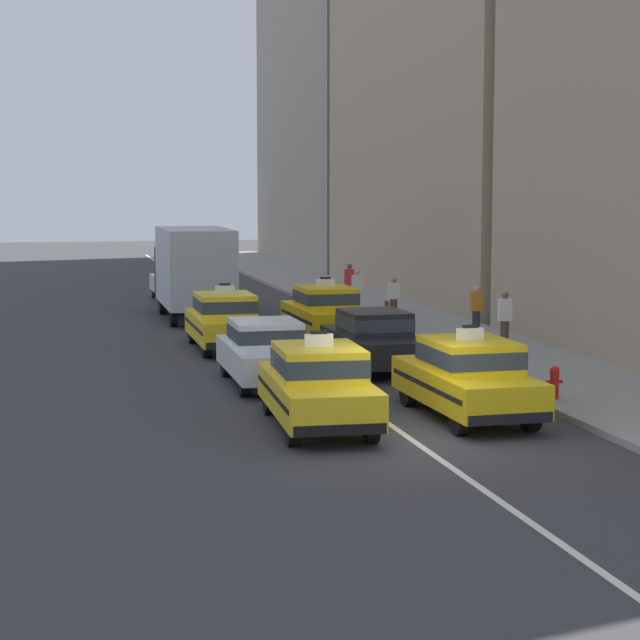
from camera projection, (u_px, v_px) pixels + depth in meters
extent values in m
plane|color=#353538|center=(411.00, 440.00, 22.07)|extent=(160.00, 160.00, 0.00)
cube|color=silver|center=(240.00, 320.00, 41.41)|extent=(0.14, 80.00, 0.01)
cube|color=gray|center=(435.00, 331.00, 37.84)|extent=(4.00, 90.00, 0.15)
cube|color=gray|center=(336.00, 50.00, 70.02)|extent=(6.00, 20.45, 25.70)
cylinder|color=black|center=(270.00, 399.00, 24.48)|extent=(0.27, 0.65, 0.64)
cylinder|color=black|center=(338.00, 397.00, 24.75)|extent=(0.27, 0.65, 0.64)
cylinder|color=black|center=(293.00, 429.00, 21.49)|extent=(0.27, 0.65, 0.64)
cylinder|color=black|center=(371.00, 426.00, 21.76)|extent=(0.27, 0.65, 0.64)
cube|color=yellow|center=(317.00, 394.00, 23.08)|extent=(2.00, 4.58, 0.70)
cube|color=black|center=(317.00, 392.00, 23.08)|extent=(2.01, 4.22, 0.10)
cube|color=yellow|center=(319.00, 362.00, 22.86)|extent=(1.69, 2.17, 0.64)
cube|color=#2D3842|center=(319.00, 362.00, 22.86)|extent=(1.72, 2.19, 0.35)
cube|color=white|center=(319.00, 340.00, 22.81)|extent=(0.56, 0.15, 0.24)
cube|color=black|center=(319.00, 332.00, 22.79)|extent=(0.32, 0.12, 0.06)
cube|color=black|center=(299.00, 388.00, 25.27)|extent=(1.71, 0.22, 0.20)
cube|color=black|center=(340.00, 430.00, 20.95)|extent=(1.71, 0.22, 0.20)
cylinder|color=black|center=(226.00, 364.00, 29.26)|extent=(0.24, 0.64, 0.64)
cylinder|color=black|center=(283.00, 362.00, 29.58)|extent=(0.24, 0.64, 0.64)
cylinder|color=black|center=(244.00, 383.00, 26.52)|extent=(0.24, 0.64, 0.64)
cylinder|color=black|center=(306.00, 380.00, 26.83)|extent=(0.24, 0.64, 0.64)
cube|color=silver|center=(265.00, 358.00, 28.01)|extent=(1.79, 4.31, 0.66)
cube|color=silver|center=(265.00, 333.00, 27.84)|extent=(1.57, 1.91, 0.60)
cube|color=#2D3842|center=(265.00, 333.00, 27.84)|extent=(1.59, 1.93, 0.33)
cylinder|color=black|center=(193.00, 333.00, 35.42)|extent=(0.24, 0.64, 0.64)
cylinder|color=black|center=(241.00, 331.00, 35.76)|extent=(0.24, 0.64, 0.64)
cylinder|color=black|center=(207.00, 346.00, 32.46)|extent=(0.24, 0.64, 0.64)
cylinder|color=black|center=(259.00, 345.00, 32.80)|extent=(0.24, 0.64, 0.64)
cube|color=yellow|center=(224.00, 327.00, 34.07)|extent=(1.81, 4.50, 0.70)
cube|color=black|center=(224.00, 325.00, 34.07)|extent=(1.83, 4.14, 0.10)
cube|color=yellow|center=(225.00, 304.00, 33.85)|extent=(1.60, 2.10, 0.64)
cube|color=#2D3842|center=(225.00, 304.00, 33.85)|extent=(1.62, 2.12, 0.35)
cube|color=white|center=(225.00, 289.00, 33.80)|extent=(0.56, 0.12, 0.24)
cube|color=black|center=(225.00, 284.00, 33.78)|extent=(0.32, 0.11, 0.06)
cube|color=black|center=(214.00, 326.00, 36.24)|extent=(1.71, 0.14, 0.20)
cube|color=black|center=(237.00, 345.00, 31.96)|extent=(1.71, 0.14, 0.20)
cylinder|color=black|center=(162.00, 306.00, 43.33)|extent=(0.24, 0.64, 0.64)
cylinder|color=black|center=(213.00, 305.00, 43.76)|extent=(0.24, 0.64, 0.64)
cylinder|color=black|center=(174.00, 317.00, 39.56)|extent=(0.24, 0.64, 0.64)
cylinder|color=black|center=(229.00, 316.00, 39.99)|extent=(0.24, 0.64, 0.64)
cube|color=black|center=(185.00, 275.00, 44.37)|extent=(2.10, 2.20, 2.10)
cube|color=#2D3842|center=(181.00, 266.00, 45.37)|extent=(1.93, 0.06, 0.76)
cube|color=#B2B7C1|center=(195.00, 267.00, 41.16)|extent=(2.30, 5.20, 2.70)
cylinder|color=black|center=(155.00, 290.00, 49.75)|extent=(0.25, 0.64, 0.64)
cylinder|color=black|center=(189.00, 289.00, 50.11)|extent=(0.25, 0.64, 0.64)
cylinder|color=black|center=(163.00, 296.00, 47.02)|extent=(0.25, 0.64, 0.64)
cylinder|color=black|center=(198.00, 295.00, 47.37)|extent=(0.25, 0.64, 0.64)
cube|color=silver|center=(176.00, 285.00, 48.52)|extent=(1.84, 4.33, 0.66)
cube|color=silver|center=(176.00, 270.00, 48.36)|extent=(1.59, 1.93, 0.60)
cube|color=#2D3842|center=(176.00, 270.00, 48.36)|extent=(1.61, 1.95, 0.33)
cylinder|color=black|center=(409.00, 392.00, 25.37)|extent=(0.25, 0.64, 0.64)
cylinder|color=black|center=(472.00, 389.00, 25.74)|extent=(0.25, 0.64, 0.64)
cylinder|color=black|center=(460.00, 419.00, 22.43)|extent=(0.25, 0.64, 0.64)
cylinder|color=black|center=(531.00, 415.00, 22.80)|extent=(0.25, 0.64, 0.64)
cube|color=yellow|center=(467.00, 386.00, 24.05)|extent=(1.89, 4.54, 0.70)
cube|color=black|center=(467.00, 384.00, 24.04)|extent=(1.91, 4.18, 0.10)
cube|color=yellow|center=(470.00, 355.00, 23.82)|extent=(1.64, 2.13, 0.64)
cube|color=#2D3842|center=(470.00, 355.00, 23.82)|extent=(1.66, 2.15, 0.35)
cube|color=white|center=(470.00, 334.00, 23.77)|extent=(0.56, 0.13, 0.24)
cube|color=black|center=(470.00, 326.00, 23.76)|extent=(0.32, 0.12, 0.06)
cube|color=black|center=(430.00, 381.00, 26.20)|extent=(1.71, 0.18, 0.20)
cube|color=black|center=(510.00, 419.00, 21.95)|extent=(1.71, 0.18, 0.20)
cylinder|color=black|center=(332.00, 352.00, 31.41)|extent=(0.25, 0.64, 0.64)
cylinder|color=black|center=(383.00, 350.00, 31.76)|extent=(0.25, 0.64, 0.64)
cylinder|color=black|center=(362.00, 368.00, 28.67)|extent=(0.25, 0.64, 0.64)
cylinder|color=black|center=(417.00, 366.00, 29.02)|extent=(0.25, 0.64, 0.64)
cube|color=black|center=(373.00, 346.00, 30.18)|extent=(1.83, 4.33, 0.66)
cube|color=black|center=(374.00, 322.00, 30.01)|extent=(1.59, 1.93, 0.60)
cube|color=#2D3842|center=(374.00, 322.00, 30.01)|extent=(1.61, 1.95, 0.33)
cylinder|color=black|center=(290.00, 324.00, 37.71)|extent=(0.25, 0.64, 0.64)
cylinder|color=black|center=(334.00, 323.00, 38.07)|extent=(0.25, 0.64, 0.64)
cylinder|color=black|center=(313.00, 336.00, 34.76)|extent=(0.25, 0.64, 0.64)
cylinder|color=black|center=(361.00, 334.00, 35.13)|extent=(0.25, 0.64, 0.64)
cube|color=yellow|center=(324.00, 318.00, 36.38)|extent=(1.89, 4.53, 0.70)
cube|color=black|center=(324.00, 316.00, 36.37)|extent=(1.90, 4.17, 0.10)
cube|color=yellow|center=(325.00, 297.00, 36.15)|extent=(1.64, 2.13, 0.64)
cube|color=#2D3842|center=(325.00, 297.00, 36.15)|extent=(1.66, 2.15, 0.35)
cube|color=white|center=(325.00, 283.00, 36.10)|extent=(0.56, 0.13, 0.24)
cube|color=black|center=(325.00, 278.00, 36.09)|extent=(0.32, 0.12, 0.06)
cube|color=black|center=(307.00, 318.00, 38.53)|extent=(1.71, 0.17, 0.20)
cube|color=black|center=(343.00, 334.00, 34.28)|extent=(1.71, 0.17, 0.20)
cylinder|color=#23232D|center=(357.00, 302.00, 42.50)|extent=(0.24, 0.24, 0.81)
cube|color=silver|center=(357.00, 283.00, 42.42)|extent=(0.36, 0.22, 0.56)
sphere|color=tan|center=(357.00, 272.00, 42.37)|extent=(0.20, 0.20, 0.20)
cylinder|color=#23232D|center=(476.00, 325.00, 35.08)|extent=(0.24, 0.24, 0.88)
cube|color=orange|center=(476.00, 301.00, 34.99)|extent=(0.36, 0.22, 0.57)
sphere|color=tan|center=(477.00, 288.00, 34.95)|extent=(0.20, 0.20, 0.20)
cylinder|color=#473828|center=(505.00, 335.00, 33.10)|extent=(0.24, 0.24, 0.82)
cube|color=silver|center=(505.00, 310.00, 33.02)|extent=(0.36, 0.22, 0.62)
sphere|color=brown|center=(505.00, 295.00, 32.97)|extent=(0.20, 0.20, 0.20)
cylinder|color=#473828|center=(349.00, 298.00, 43.39)|extent=(0.24, 0.24, 0.90)
cube|color=red|center=(349.00, 278.00, 43.30)|extent=(0.36, 0.22, 0.63)
sphere|color=brown|center=(349.00, 266.00, 43.25)|extent=(0.20, 0.20, 0.20)
cube|color=black|center=(356.00, 292.00, 43.42)|extent=(0.10, 0.20, 0.28)
cylinder|color=#473828|center=(394.00, 311.00, 39.13)|extent=(0.24, 0.24, 0.84)
cube|color=silver|center=(394.00, 291.00, 39.05)|extent=(0.36, 0.22, 0.53)
sphere|color=#9E7051|center=(394.00, 280.00, 39.01)|extent=(0.20, 0.20, 0.20)
cube|color=brown|center=(387.00, 305.00, 39.06)|extent=(0.10, 0.20, 0.28)
cylinder|color=red|center=(554.00, 385.00, 25.41)|extent=(0.20, 0.20, 0.60)
sphere|color=red|center=(555.00, 371.00, 25.37)|extent=(0.22, 0.22, 0.22)
cylinder|color=red|center=(549.00, 382.00, 25.37)|extent=(0.10, 0.08, 0.08)
cylinder|color=red|center=(560.00, 382.00, 25.43)|extent=(0.10, 0.08, 0.08)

